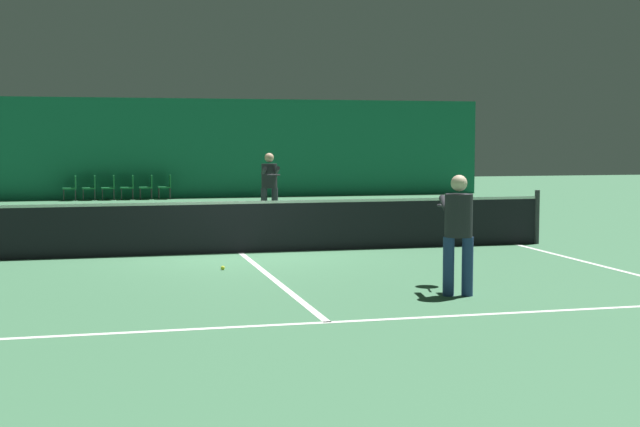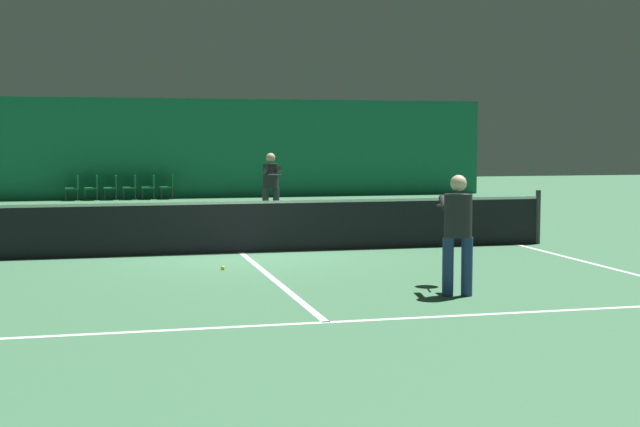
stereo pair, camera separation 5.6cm
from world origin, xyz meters
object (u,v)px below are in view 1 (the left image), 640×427
Objects in this scene: player_near at (458,225)px; courtside_chair_1 at (91,186)px; courtside_chair_5 at (167,185)px; courtside_chair_0 at (72,186)px; player_far at (269,182)px; courtside_chair_3 at (129,186)px; courtside_chair_4 at (148,185)px; tennis_ball at (223,268)px; courtside_chair_2 at (110,186)px; tennis_net at (240,225)px.

player_near reaches higher than courtside_chair_1.
player_near is 1.92× the size of courtside_chair_1.
player_near reaches higher than courtside_chair_5.
courtside_chair_5 is (3.17, 0.00, 0.00)m from courtside_chair_0.
courtside_chair_3 is at bearing -155.98° from player_far.
courtside_chair_1 is 1.00× the size of courtside_chair_4.
courtside_chair_1 is 12.73× the size of tennis_ball.
courtside_chair_1 is 1.27m from courtside_chair_3.
player_near is at bearing 10.12° from courtside_chair_3.
courtside_chair_2 is at bearing 90.00° from courtside_chair_1.
courtside_chair_3 is at bearing 92.94° from tennis_ball.
tennis_net is at bearing 3.24° from courtside_chair_4.
tennis_net reaches higher than tennis_ball.
courtside_chair_4 is (0.63, 0.00, 0.00)m from courtside_chair_3.
courtside_chair_2 is at bearing 97.98° from tennis_net.
tennis_net is 15.14m from courtside_chair_5.
courtside_chair_3 is (0.63, 0.00, 0.00)m from courtside_chair_2.
courtside_chair_0 is 17.41m from tennis_ball.
courtside_chair_0 is 1.00× the size of courtside_chair_3.
courtside_chair_5 is at bearing 90.00° from courtside_chair_0.
player_far is 9.94m from courtside_chair_2.
courtside_chair_1 is at bearing -90.00° from courtside_chair_2.
tennis_net is 6.93× the size of player_far.
courtside_chair_4 is (1.90, 0.00, 0.00)m from courtside_chair_1.
courtside_chair_1 is (-4.43, 9.17, -0.52)m from player_far.
courtside_chair_2 is 1.00× the size of courtside_chair_3.
tennis_net is at bearing 10.32° from courtside_chair_1.
courtside_chair_2 is (-4.24, 20.24, -0.45)m from player_near.
tennis_net is 15.51m from courtside_chair_0.
player_near reaches higher than courtside_chair_4.
tennis_net is at bearing 0.84° from courtside_chair_5.
courtside_chair_3 is at bearing 95.62° from tennis_net.
tennis_net reaches higher than courtside_chair_4.
courtside_chair_3 reaches higher than tennis_ball.
courtside_chair_4 is at bearing 90.00° from courtside_chair_0.
player_far reaches higher than tennis_net.
courtside_chair_3 is (1.90, 0.00, 0.00)m from courtside_chair_0.
tennis_net reaches higher than courtside_chair_5.
tennis_ball is (2.15, -17.18, -0.45)m from courtside_chair_1.
courtside_chair_4 is (-2.53, 9.17, -0.52)m from player_far.
courtside_chair_1 is at bearing 90.00° from courtside_chair_0.
courtside_chair_1 is at bearing -149.23° from player_far.
courtside_chair_1 is 2.53m from courtside_chair_5.
courtside_chair_5 is (1.27, 0.00, 0.00)m from courtside_chair_3.
tennis_net is 14.29× the size of courtside_chair_1.
tennis_ball is at bearing 9.20° from courtside_chair_0.
courtside_chair_1 is (-2.76, 15.14, -0.03)m from tennis_net.
courtside_chair_0 is at bearing 102.62° from tennis_net.
player_near is at bearing -48.28° from tennis_ball.
courtside_chair_1 is 1.00× the size of courtside_chair_5.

